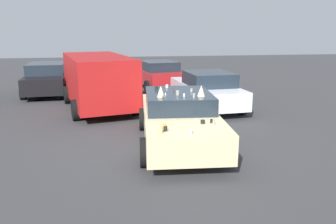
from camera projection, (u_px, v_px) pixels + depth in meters
The scene contains 6 objects.
ground_plane at pixel (179, 144), 9.08m from camera, with size 60.00×60.00×0.00m, color #38383A.
art_car_decorated at pixel (179, 118), 8.96m from camera, with size 4.75×2.36×1.65m.
parked_van_behind_right at pixel (98, 79), 12.86m from camera, with size 5.18×3.05×2.03m.
parked_sedan_far_left at pixel (158, 74), 17.56m from camera, with size 4.21×2.55×1.42m.
parked_sedan_row_back_far at pixel (48, 78), 16.12m from camera, with size 4.64×2.22×1.46m.
parked_sedan_near_left at pixel (206, 90), 13.09m from camera, with size 4.46×2.26×1.43m.
Camera 1 is at (-8.46, 1.68, 3.00)m, focal length 36.15 mm.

